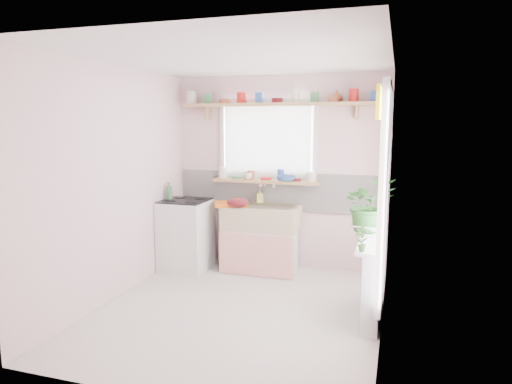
% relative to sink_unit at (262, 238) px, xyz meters
% --- Properties ---
extents(room, '(3.20, 3.20, 3.20)m').
position_rel_sink_unit_xyz_m(room, '(0.81, -0.43, 0.94)').
color(room, silver).
rests_on(room, ground).
extents(sink_unit, '(0.95, 0.65, 1.11)m').
position_rel_sink_unit_xyz_m(sink_unit, '(0.00, 0.00, 0.00)').
color(sink_unit, white).
rests_on(sink_unit, ground).
extents(cooker, '(0.58, 0.58, 0.93)m').
position_rel_sink_unit_xyz_m(cooker, '(-0.95, -0.24, 0.03)').
color(cooker, white).
rests_on(cooker, ground).
extents(radiator_ledge, '(0.22, 0.95, 0.78)m').
position_rel_sink_unit_xyz_m(radiator_ledge, '(1.45, -1.09, -0.03)').
color(radiator_ledge, white).
rests_on(radiator_ledge, ground).
extents(windowsill, '(1.40, 0.22, 0.04)m').
position_rel_sink_unit_xyz_m(windowsill, '(-0.00, 0.19, 0.71)').
color(windowsill, tan).
rests_on(windowsill, room).
extents(pine_shelf, '(2.52, 0.24, 0.04)m').
position_rel_sink_unit_xyz_m(pine_shelf, '(0.15, 0.18, 1.69)').
color(pine_shelf, tan).
rests_on(pine_shelf, room).
extents(shelf_crockery, '(2.47, 0.11, 0.12)m').
position_rel_sink_unit_xyz_m(shelf_crockery, '(0.15, 0.18, 1.76)').
color(shelf_crockery, silver).
rests_on(shelf_crockery, pine_shelf).
extents(sill_crockery, '(1.35, 0.11, 0.12)m').
position_rel_sink_unit_xyz_m(sill_crockery, '(-0.02, 0.19, 0.78)').
color(sill_crockery, silver).
rests_on(sill_crockery, windowsill).
extents(dish_tray, '(0.50, 0.44, 0.04)m').
position_rel_sink_unit_xyz_m(dish_tray, '(-0.38, -0.11, 0.44)').
color(dish_tray, orange).
rests_on(dish_tray, sink_unit).
extents(colander, '(0.28, 0.28, 0.12)m').
position_rel_sink_unit_xyz_m(colander, '(-0.25, -0.19, 0.48)').
color(colander, '#560E14').
rests_on(colander, sink_unit).
extents(jade_plant, '(0.65, 0.62, 0.57)m').
position_rel_sink_unit_xyz_m(jade_plant, '(1.36, -0.69, 0.63)').
color(jade_plant, '#2C6327').
rests_on(jade_plant, radiator_ledge).
extents(fruit_bowl, '(0.38, 0.38, 0.08)m').
position_rel_sink_unit_xyz_m(fruit_bowl, '(1.36, -0.69, 0.38)').
color(fruit_bowl, white).
rests_on(fruit_bowl, radiator_ledge).
extents(herb_pot, '(0.13, 0.10, 0.22)m').
position_rel_sink_unit_xyz_m(herb_pot, '(1.36, -1.49, 0.46)').
color(herb_pot, '#356428').
rests_on(herb_pot, radiator_ledge).
extents(soap_bottle_sink, '(0.11, 0.11, 0.19)m').
position_rel_sink_unit_xyz_m(soap_bottle_sink, '(-0.08, 0.21, 0.51)').
color(soap_bottle_sink, '#C6CF5C').
rests_on(soap_bottle_sink, sink_unit).
extents(sill_cup, '(0.15, 0.15, 0.09)m').
position_rel_sink_unit_xyz_m(sill_cup, '(-0.23, 0.13, 0.77)').
color(sill_cup, beige).
rests_on(sill_cup, windowsill).
extents(sill_bowl, '(0.27, 0.27, 0.07)m').
position_rel_sink_unit_xyz_m(sill_bowl, '(0.30, 0.13, 0.76)').
color(sill_bowl, '#345CAA').
rests_on(sill_bowl, windowsill).
extents(shelf_vase, '(0.17, 0.17, 0.15)m').
position_rel_sink_unit_xyz_m(shelf_vase, '(0.88, 0.24, 1.78)').
color(shelf_vase, '#984C2F').
rests_on(shelf_vase, pine_shelf).
extents(cooker_bottle, '(0.11, 0.11, 0.22)m').
position_rel_sink_unit_xyz_m(cooker_bottle, '(-1.17, -0.25, 0.59)').
color(cooker_bottle, '#40804F').
rests_on(cooker_bottle, cooker).
extents(fruit, '(0.20, 0.14, 0.10)m').
position_rel_sink_unit_xyz_m(fruit, '(1.37, -0.69, 0.44)').
color(fruit, orange).
rests_on(fruit, fruit_bowl).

